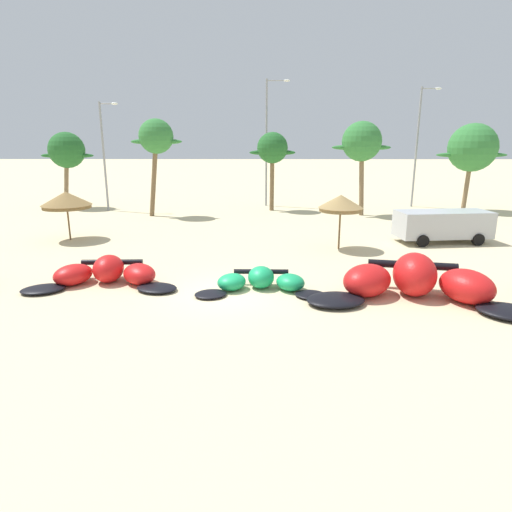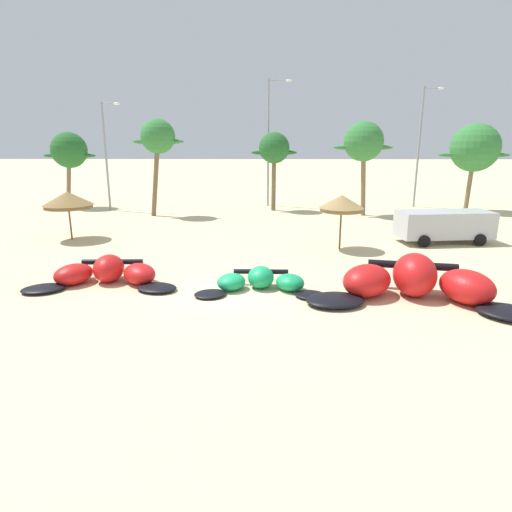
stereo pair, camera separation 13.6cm
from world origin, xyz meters
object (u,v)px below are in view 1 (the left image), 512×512
at_px(kite_center, 416,283).
at_px(palm_center_left, 362,142).
at_px(palm_left, 156,138).
at_px(palm_left_of_gap, 272,149).
at_px(palm_leftmost, 67,151).
at_px(lamppost_west_center, 268,138).
at_px(lamppost_east_center, 418,142).
at_px(kite_left_of_center, 261,282).
at_px(lamppost_west, 105,151).
at_px(kite_left, 106,274).
at_px(beach_umbrella_middle, 341,203).
at_px(parked_van, 441,224).
at_px(palm_center_right, 472,148).
at_px(beach_umbrella_near_van, 66,200).

bearing_deg(kite_center, palm_center_left, 84.23).
xyz_separation_m(palm_left, palm_left_of_gap, (8.95, 3.00, -0.87)).
height_order(palm_leftmost, lamppost_west_center, lamppost_west_center).
bearing_deg(lamppost_east_center, palm_left, -166.15).
bearing_deg(palm_center_left, kite_left_of_center, -112.94).
bearing_deg(kite_left_of_center, palm_left, 114.27).
bearing_deg(palm_center_left, palm_left, -177.95).
bearing_deg(lamppost_west, kite_left, -71.75).
distance_m(kite_center, beach_umbrella_middle, 8.16).
xyz_separation_m(palm_leftmost, lamppost_west_center, (17.48, 1.38, 1.12)).
bearing_deg(parked_van, palm_center_left, 105.66).
distance_m(palm_left_of_gap, palm_center_right, 16.42).
relative_size(kite_center, palm_left_of_gap, 1.27).
relative_size(kite_left, palm_leftmost, 0.98).
xyz_separation_m(kite_left_of_center, palm_left_of_gap, (0.94, 20.78, 4.77)).
bearing_deg(kite_center, lamppost_east_center, 71.68).
height_order(kite_left, lamppost_west_center, lamppost_west_center).
distance_m(kite_left, beach_umbrella_middle, 12.53).
height_order(kite_center, palm_left, palm_left).
bearing_deg(beach_umbrella_middle, lamppost_west_center, 102.37).
bearing_deg(palm_left_of_gap, palm_leftmost, 175.54).
bearing_deg(palm_center_left, lamppost_east_center, 38.60).
bearing_deg(palm_center_left, beach_umbrella_middle, -106.88).
xyz_separation_m(beach_umbrella_near_van, palm_center_left, (19.27, 9.29, 3.25)).
height_order(kite_left_of_center, palm_center_right, palm_center_right).
height_order(palm_leftmost, lamppost_west, lamppost_west).
relative_size(beach_umbrella_near_van, beach_umbrella_middle, 0.97).
relative_size(kite_center, palm_leftmost, 1.26).
xyz_separation_m(kite_left_of_center, kite_center, (5.82, -0.93, 0.29)).
bearing_deg(palm_left, palm_center_left, 2.05).
bearing_deg(palm_center_right, kite_left_of_center, -130.18).
xyz_separation_m(parked_van, lamppost_west, (-23.46, 11.92, 3.84)).
distance_m(kite_left_of_center, beach_umbrella_near_van, 14.78).
distance_m(kite_left_of_center, lamppost_east_center, 27.47).
bearing_deg(kite_left, parked_van, 25.23).
bearing_deg(palm_left_of_gap, kite_left_of_center, -92.58).
relative_size(palm_center_right, lamppost_east_center, 0.70).
relative_size(palm_center_left, lamppost_west_center, 0.66).
relative_size(kite_left_of_center, kite_center, 0.65).
distance_m(kite_left, kite_center, 12.34).
bearing_deg(palm_left, kite_center, -53.52).
bearing_deg(kite_left, kite_left_of_center, -5.99).
xyz_separation_m(palm_center_right, lamppost_east_center, (-3.56, 2.60, 0.47)).
relative_size(palm_left_of_gap, lamppost_west, 0.73).
height_order(palm_leftmost, palm_center_right, palm_center_right).
bearing_deg(palm_leftmost, parked_van, -26.33).
relative_size(kite_center, lamppost_east_center, 0.81).
distance_m(beach_umbrella_near_van, palm_center_right, 31.19).
height_order(beach_umbrella_middle, palm_center_left, palm_center_left).
bearing_deg(kite_center, lamppost_west_center, 102.00).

